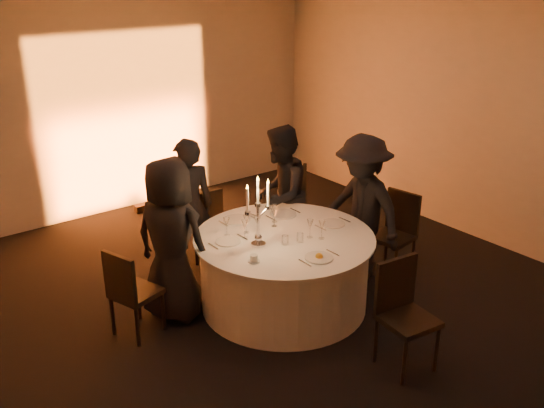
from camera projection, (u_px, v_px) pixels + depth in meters
floor at (284, 304)px, 6.27m from camera, size 7.00×7.00×0.00m
wall_back at (125, 103)px, 8.29m from camera, size 7.00×0.00×7.00m
wall_right at (476, 119)px, 7.41m from camera, size 0.00×7.00×7.00m
uplighter_fixture at (143, 208)px, 8.60m from camera, size 0.25×0.12×0.10m
banquet_table at (284, 271)px, 6.13m from camera, size 1.80×1.80×0.77m
chair_left at (130, 289)px, 5.56m from camera, size 0.49×0.49×0.89m
chair_back_left at (204, 220)px, 7.06m from camera, size 0.41×0.41×0.88m
chair_back_right at (293, 199)px, 7.56m from camera, size 0.59×0.59×0.95m
chair_right at (396, 229)px, 6.74m from camera, size 0.47×0.47×0.94m
chair_front at (403, 308)px, 5.16m from camera, size 0.47×0.47×0.97m
guest_left at (171, 240)px, 5.78m from camera, size 0.83×0.95×1.64m
guest_back_left at (188, 207)px, 6.66m from camera, size 0.66×0.53×1.57m
guest_back_right at (280, 195)px, 6.93m from camera, size 1.00×0.96×1.62m
guest_right at (362, 208)px, 6.54m from camera, size 0.63×1.07×1.63m
plate_left at (228, 241)px, 5.85m from camera, size 0.36×0.24×0.01m
plate_back_left at (237, 220)px, 6.35m from camera, size 0.35×0.29×0.01m
plate_back_right at (283, 214)px, 6.49m from camera, size 0.35×0.29×0.01m
plate_right at (333, 224)px, 6.26m from camera, size 0.36×0.25×0.01m
plate_front at (319, 257)px, 5.53m from camera, size 0.36×0.26×0.08m
coffee_cup at (254, 259)px, 5.46m from camera, size 0.11×0.11×0.07m
candelabra at (258, 222)px, 5.70m from camera, size 0.29×0.14×0.70m
wine_glass_a at (275, 210)px, 6.26m from camera, size 0.07×0.07×0.19m
wine_glass_b at (322, 226)px, 5.88m from camera, size 0.07×0.07×0.19m
wine_glass_c at (310, 225)px, 5.90m from camera, size 0.07×0.07×0.19m
wine_glass_d at (246, 220)px, 6.01m from camera, size 0.07×0.07×0.19m
wine_glass_e at (227, 223)px, 5.95m from camera, size 0.07×0.07×0.19m
wine_glass_f at (274, 214)px, 6.16m from camera, size 0.07×0.07×0.19m
wine_glass_g at (245, 225)px, 5.89m from camera, size 0.07×0.07×0.19m
wine_glass_h at (257, 222)px, 5.96m from camera, size 0.07×0.07×0.19m
tumbler_a at (300, 238)px, 5.85m from camera, size 0.07×0.07×0.09m
tumbler_b at (285, 240)px, 5.80m from camera, size 0.07×0.07×0.09m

